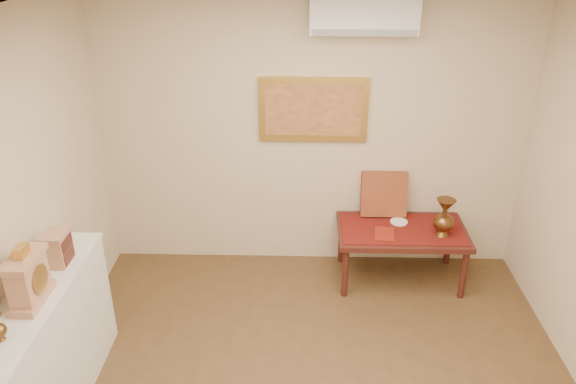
{
  "coord_description": "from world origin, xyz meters",
  "views": [
    {
      "loc": [
        -0.1,
        -2.72,
        3.18
      ],
      "look_at": [
        -0.2,
        1.15,
        1.28
      ],
      "focal_mm": 35.0,
      "sensor_mm": 36.0,
      "label": 1
    }
  ],
  "objects_px": {
    "display_ledge": "(35,375)",
    "low_table": "(402,235)",
    "mantel_clock": "(28,279)",
    "brass_urn_tall": "(445,214)",
    "wooden_chest": "(57,248)"
  },
  "relations": [
    {
      "from": "display_ledge",
      "to": "low_table",
      "type": "distance_m",
      "value": 3.27
    },
    {
      "from": "display_ledge",
      "to": "low_table",
      "type": "bearing_deg",
      "value": 35.1
    },
    {
      "from": "mantel_clock",
      "to": "brass_urn_tall",
      "type": "bearing_deg",
      "value": 28.7
    },
    {
      "from": "brass_urn_tall",
      "to": "mantel_clock",
      "type": "relative_size",
      "value": 1.06
    },
    {
      "from": "brass_urn_tall",
      "to": "display_ledge",
      "type": "xyz_separation_m",
      "value": [
        -3.02,
        -1.78,
        -0.29
      ]
    },
    {
      "from": "display_ledge",
      "to": "mantel_clock",
      "type": "height_order",
      "value": "mantel_clock"
    },
    {
      "from": "mantel_clock",
      "to": "display_ledge",
      "type": "bearing_deg",
      "value": -101.36
    },
    {
      "from": "mantel_clock",
      "to": "wooden_chest",
      "type": "distance_m",
      "value": 0.45
    },
    {
      "from": "display_ledge",
      "to": "mantel_clock",
      "type": "distance_m",
      "value": 0.68
    },
    {
      "from": "brass_urn_tall",
      "to": "low_table",
      "type": "relative_size",
      "value": 0.36
    },
    {
      "from": "mantel_clock",
      "to": "low_table",
      "type": "relative_size",
      "value": 0.34
    },
    {
      "from": "wooden_chest",
      "to": "low_table",
      "type": "height_order",
      "value": "wooden_chest"
    },
    {
      "from": "brass_urn_tall",
      "to": "low_table",
      "type": "xyz_separation_m",
      "value": [
        -0.35,
        0.1,
        -0.29
      ]
    },
    {
      "from": "low_table",
      "to": "brass_urn_tall",
      "type": "bearing_deg",
      "value": -16.29
    },
    {
      "from": "wooden_chest",
      "to": "display_ledge",
      "type": "bearing_deg",
      "value": -92.21
    }
  ]
}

